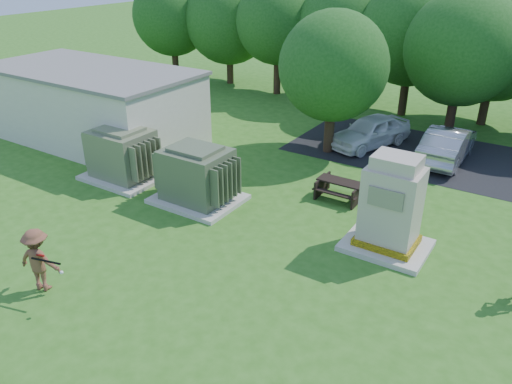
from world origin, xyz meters
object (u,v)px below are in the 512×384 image
Objects in this scene: generator_cabinet at (391,210)px; transformer_left at (123,155)px; car_silver_a at (448,144)px; transformer_right at (197,176)px; batter at (39,260)px; car_white at (370,131)px; picnic_table at (340,187)px.

transformer_left is at bearing -176.54° from generator_cabinet.
transformer_left is 13.44m from car_silver_a.
transformer_right reaches higher than batter.
generator_cabinet is 9.82m from batter.
transformer_right is 0.72× the size of car_white.
transformer_right is 6.26m from batter.
car_white is 0.93× the size of car_silver_a.
transformer_right is (3.70, 0.00, 0.00)m from transformer_left.
car_silver_a is (6.49, 8.76, -0.24)m from transformer_right.
generator_cabinet is at bearing 3.46° from transformer_left.
picnic_table is at bearing 34.98° from transformer_right.
transformer_right is 6.80m from generator_cabinet.
batter reaches higher than car_silver_a.
car_silver_a is at bearing -130.42° from batter.
batter is at bearing -115.66° from picnic_table.
transformer_left is 7.16m from batter.
picnic_table is 5.80m from car_white.
generator_cabinet is 0.72× the size of car_white.
transformer_left is at bearing 180.00° from transformer_right.
transformer_right reaches higher than car_white.
picnic_table is 0.40× the size of car_white.
generator_cabinet reaches higher than car_silver_a.
transformer_left is at bearing -77.27° from batter.
transformer_left is 10.49m from generator_cabinet.
batter is (3.48, -6.26, -0.08)m from transformer_left.
generator_cabinet is at bearing 5.34° from transformer_right.
generator_cabinet reaches higher than transformer_right.
picnic_table is 10.21m from batter.
transformer_left reaches higher than picnic_table.
car_silver_a is (6.71, 15.02, -0.16)m from batter.
car_white is (6.80, 8.63, -0.26)m from transformer_left.
batter is (-6.98, -6.89, -0.42)m from generator_cabinet.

